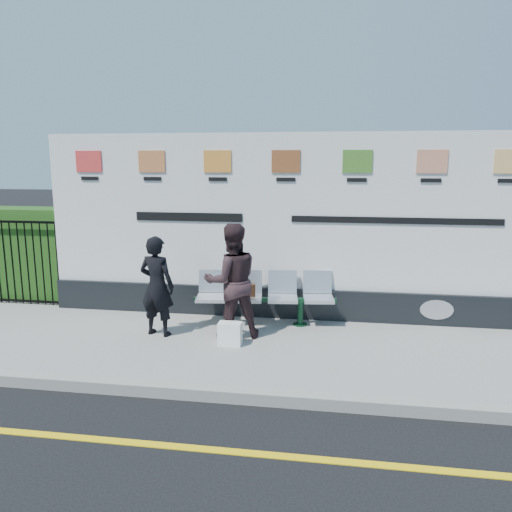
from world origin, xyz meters
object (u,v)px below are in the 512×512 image
at_px(billboard, 286,239).
at_px(woman_right, 232,281).
at_px(woman_left, 157,286).
at_px(bench, 265,311).

bearing_deg(billboard, woman_right, -120.89).
bearing_deg(woman_left, bench, -143.55).
bearing_deg(bench, woman_right, -129.47).
height_order(billboard, woman_left, billboard).
bearing_deg(bench, woman_left, -162.18).
xyz_separation_m(bench, woman_right, (-0.40, -0.62, 0.61)).
height_order(bench, woman_right, woman_right).
distance_m(billboard, woman_left, 2.21).
distance_m(bench, woman_right, 0.96).
xyz_separation_m(billboard, woman_right, (-0.67, -1.12, -0.46)).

